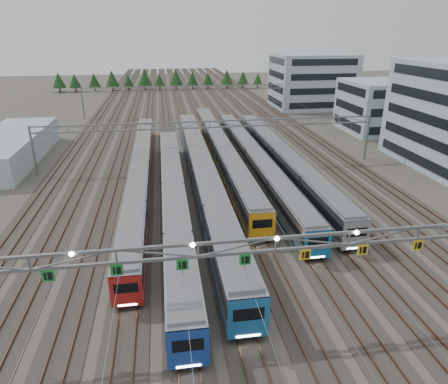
{
  "coord_description": "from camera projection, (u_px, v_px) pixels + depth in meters",
  "views": [
    {
      "loc": [
        -7.51,
        -24.33,
        21.58
      ],
      "look_at": [
        -0.74,
        19.71,
        3.5
      ],
      "focal_mm": 32.0,
      "sensor_mm": 36.0,
      "label": 1
    }
  ],
  "objects": [
    {
      "name": "ground",
      "position": [
        271.0,
        325.0,
        31.45
      ],
      "size": [
        400.0,
        400.0,
        0.0
      ],
      "primitive_type": "plane",
      "color": "#47423A",
      "rests_on": "ground"
    },
    {
      "name": "track_bed",
      "position": [
        187.0,
        101.0,
        122.48
      ],
      "size": [
        54.0,
        260.0,
        5.42
      ],
      "color": "#2D2823",
      "rests_on": "ground"
    },
    {
      "name": "train_a",
      "position": [
        141.0,
        171.0,
        60.13
      ],
      "size": [
        2.66,
        61.21,
        3.45
      ],
      "color": "black",
      "rests_on": "ground"
    },
    {
      "name": "train_b",
      "position": [
        173.0,
        195.0,
        50.86
      ],
      "size": [
        2.87,
        54.15,
        3.73
      ],
      "color": "black",
      "rests_on": "ground"
    },
    {
      "name": "train_c",
      "position": [
        202.0,
        171.0,
        59.01
      ],
      "size": [
        3.13,
        66.43,
        4.08
      ],
      "color": "black",
      "rests_on": "ground"
    },
    {
      "name": "train_d",
      "position": [
        221.0,
        149.0,
        70.2
      ],
      "size": [
        2.94,
        61.02,
        3.84
      ],
      "color": "black",
      "rests_on": "ground"
    },
    {
      "name": "train_e",
      "position": [
        254.0,
        159.0,
        65.14
      ],
      "size": [
        2.81,
        57.33,
        3.66
      ],
      "color": "black",
      "rests_on": "ground"
    },
    {
      "name": "train_f",
      "position": [
        281.0,
        158.0,
        65.11
      ],
      "size": [
        2.96,
        53.85,
        3.86
      ],
      "color": "black",
      "rests_on": "ground"
    },
    {
      "name": "gantry_near",
      "position": [
        275.0,
        248.0,
        28.68
      ],
      "size": [
        56.36,
        0.61,
        8.08
      ],
      "color": "slate",
      "rests_on": "ground"
    },
    {
      "name": "gantry_mid",
      "position": [
        210.0,
        130.0,
        65.69
      ],
      "size": [
        56.36,
        0.36,
        8.0
      ],
      "color": "slate",
      "rests_on": "ground"
    },
    {
      "name": "gantry_far",
      "position": [
        190.0,
        92.0,
        106.9
      ],
      "size": [
        56.36,
        0.36,
        8.0
      ],
      "color": "slate",
      "rests_on": "ground"
    },
    {
      "name": "depot_bldg_mid",
      "position": [
        378.0,
        107.0,
        90.12
      ],
      "size": [
        14.0,
        16.0,
        11.25
      ],
      "primitive_type": "cube",
      "color": "#8FA4AB",
      "rests_on": "ground"
    },
    {
      "name": "depot_bldg_north",
      "position": [
        312.0,
        81.0,
        118.15
      ],
      "size": [
        22.0,
        18.0,
        15.33
      ],
      "primitive_type": "cube",
      "color": "#8FA4AB",
      "rests_on": "ground"
    },
    {
      "name": "west_shed",
      "position": [
        10.0,
        148.0,
        70.61
      ],
      "size": [
        10.0,
        30.0,
        4.62
      ],
      "primitive_type": "cube",
      "color": "#8FA4AB",
      "rests_on": "ground"
    },
    {
      "name": "treeline",
      "position": [
        162.0,
        79.0,
        154.06
      ],
      "size": [
        81.2,
        5.6,
        7.02
      ],
      "color": "#332114",
      "rests_on": "ground"
    }
  ]
}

